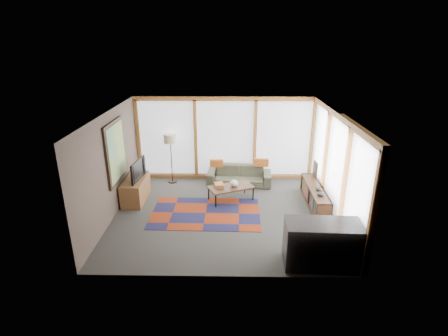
{
  "coord_description": "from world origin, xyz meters",
  "views": [
    {
      "loc": [
        0.15,
        -7.95,
        4.25
      ],
      "look_at": [
        0.0,
        0.4,
        1.1
      ],
      "focal_mm": 28.0,
      "sensor_mm": 36.0,
      "label": 1
    }
  ],
  "objects_px": {
    "bookshelf": "(315,196)",
    "tv_console": "(136,189)",
    "bar_counter": "(322,244)",
    "floor_lamp": "(171,159)",
    "coffee_table": "(231,193)",
    "television": "(135,170)",
    "sofa": "(239,175)"
  },
  "relations": [
    {
      "from": "bookshelf",
      "to": "bar_counter",
      "type": "bearing_deg",
      "value": -100.11
    },
    {
      "from": "television",
      "to": "bar_counter",
      "type": "bearing_deg",
      "value": -115.84
    },
    {
      "from": "bookshelf",
      "to": "tv_console",
      "type": "xyz_separation_m",
      "value": [
        -4.87,
        0.22,
        0.06
      ]
    },
    {
      "from": "bookshelf",
      "to": "television",
      "type": "height_order",
      "value": "television"
    },
    {
      "from": "sofa",
      "to": "tv_console",
      "type": "bearing_deg",
      "value": -153.38
    },
    {
      "from": "floor_lamp",
      "to": "coffee_table",
      "type": "xyz_separation_m",
      "value": [
        1.82,
        -1.24,
        -0.57
      ]
    },
    {
      "from": "floor_lamp",
      "to": "bar_counter",
      "type": "xyz_separation_m",
      "value": [
        3.6,
        -4.14,
        -0.31
      ]
    },
    {
      "from": "floor_lamp",
      "to": "bookshelf",
      "type": "xyz_separation_m",
      "value": [
        4.07,
        -1.52,
        -0.51
      ]
    },
    {
      "from": "sofa",
      "to": "tv_console",
      "type": "height_order",
      "value": "tv_console"
    },
    {
      "from": "sofa",
      "to": "floor_lamp",
      "type": "height_order",
      "value": "floor_lamp"
    },
    {
      "from": "television",
      "to": "tv_console",
      "type": "bearing_deg",
      "value": 58.35
    },
    {
      "from": "bookshelf",
      "to": "television",
      "type": "distance_m",
      "value": 4.87
    },
    {
      "from": "tv_console",
      "to": "bookshelf",
      "type": "bearing_deg",
      "value": -2.57
    },
    {
      "from": "coffee_table",
      "to": "bookshelf",
      "type": "xyz_separation_m",
      "value": [
        2.25,
        -0.27,
        0.06
      ]
    },
    {
      "from": "floor_lamp",
      "to": "television",
      "type": "height_order",
      "value": "floor_lamp"
    },
    {
      "from": "coffee_table",
      "to": "bookshelf",
      "type": "relative_size",
      "value": 0.58
    },
    {
      "from": "tv_console",
      "to": "television",
      "type": "xyz_separation_m",
      "value": [
        0.04,
        -0.03,
        0.59
      ]
    },
    {
      "from": "coffee_table",
      "to": "television",
      "type": "bearing_deg",
      "value": -178.09
    },
    {
      "from": "floor_lamp",
      "to": "television",
      "type": "relative_size",
      "value": 1.63
    },
    {
      "from": "bar_counter",
      "to": "floor_lamp",
      "type": "bearing_deg",
      "value": 133.14
    },
    {
      "from": "floor_lamp",
      "to": "bookshelf",
      "type": "distance_m",
      "value": 4.37
    },
    {
      "from": "coffee_table",
      "to": "bookshelf",
      "type": "height_order",
      "value": "bookshelf"
    },
    {
      "from": "sofa",
      "to": "floor_lamp",
      "type": "xyz_separation_m",
      "value": [
        -2.07,
        0.11,
        0.49
      ]
    },
    {
      "from": "bookshelf",
      "to": "tv_console",
      "type": "height_order",
      "value": "tv_console"
    },
    {
      "from": "bar_counter",
      "to": "television",
      "type": "bearing_deg",
      "value": 149.3
    },
    {
      "from": "sofa",
      "to": "bar_counter",
      "type": "bearing_deg",
      "value": -65.12
    },
    {
      "from": "television",
      "to": "bar_counter",
      "type": "distance_m",
      "value": 5.21
    },
    {
      "from": "bookshelf",
      "to": "bar_counter",
      "type": "height_order",
      "value": "bar_counter"
    },
    {
      "from": "floor_lamp",
      "to": "tv_console",
      "type": "xyz_separation_m",
      "value": [
        -0.8,
        -1.3,
        -0.45
      ]
    },
    {
      "from": "coffee_table",
      "to": "television",
      "type": "height_order",
      "value": "television"
    },
    {
      "from": "bookshelf",
      "to": "bar_counter",
      "type": "xyz_separation_m",
      "value": [
        -0.47,
        -2.63,
        0.2
      ]
    },
    {
      "from": "sofa",
      "to": "tv_console",
      "type": "relative_size",
      "value": 1.52
    }
  ]
}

